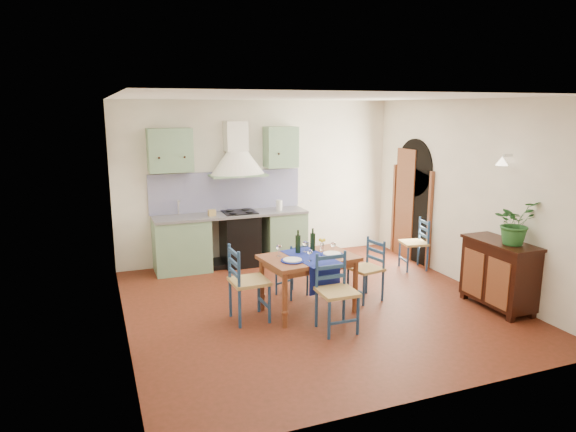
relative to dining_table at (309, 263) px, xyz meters
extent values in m
plane|color=#3F1C0D|center=(0.17, 0.15, -0.67)|extent=(5.00, 5.00, 0.00)
cube|color=beige|center=(0.17, 2.65, 0.73)|extent=(5.00, 0.04, 2.80)
cube|color=gray|center=(-1.28, 2.34, -0.23)|extent=(0.90, 0.60, 0.88)
cube|color=gray|center=(0.52, 2.34, -0.23)|extent=(0.70, 0.60, 0.88)
cube|color=black|center=(-0.28, 2.34, -0.23)|extent=(0.60, 0.58, 0.88)
cube|color=slate|center=(-0.43, 2.34, 0.23)|extent=(2.60, 0.64, 0.04)
cube|color=silver|center=(-1.28, 2.34, 0.22)|extent=(0.45, 0.40, 0.03)
cylinder|color=silver|center=(-1.28, 2.52, 0.38)|extent=(0.02, 0.02, 0.26)
cube|color=black|center=(-0.28, 2.34, 0.25)|extent=(0.55, 0.48, 0.02)
cube|color=black|center=(-0.43, 2.39, -0.63)|extent=(2.60, 0.50, 0.08)
cube|color=#0A0B5D|center=(-0.43, 2.61, 0.59)|extent=(2.65, 0.05, 0.68)
cube|color=gray|center=(-1.38, 2.47, 1.33)|extent=(0.70, 0.34, 0.70)
cube|color=gray|center=(0.52, 2.47, 1.33)|extent=(0.55, 0.34, 0.70)
cone|color=silver|center=(-0.28, 2.40, 1.08)|extent=(0.96, 0.96, 0.40)
cube|color=silver|center=(-0.28, 2.49, 1.53)|extent=(0.36, 0.30, 0.50)
cube|color=beige|center=(2.67, 0.15, 0.73)|extent=(0.04, 5.00, 2.80)
cube|color=black|center=(2.65, 1.55, 0.15)|extent=(0.03, 1.00, 1.65)
cylinder|color=black|center=(2.65, 1.55, 0.98)|extent=(0.03, 1.00, 1.00)
cube|color=brown|center=(2.63, 1.01, 0.15)|extent=(0.06, 0.06, 1.65)
cube|color=brown|center=(2.63, 2.09, 0.15)|extent=(0.06, 0.06, 1.65)
cube|color=brown|center=(2.64, 1.77, 0.31)|extent=(0.04, 0.55, 1.96)
cylinder|color=silver|center=(2.61, -0.62, 1.38)|extent=(0.15, 0.04, 0.04)
cone|color=#FFEDC6|center=(2.51, -0.62, 1.31)|extent=(0.16, 0.16, 0.12)
cube|color=beige|center=(-2.33, 0.15, 0.73)|extent=(0.04, 5.00, 2.80)
cube|color=white|center=(0.17, 0.15, 2.13)|extent=(5.00, 5.00, 0.01)
cube|color=brown|center=(0.00, 0.00, 0.06)|extent=(1.28, 0.94, 0.05)
cube|color=brown|center=(0.00, 0.00, -0.01)|extent=(1.15, 0.80, 0.08)
cylinder|color=brown|center=(-0.49, -0.39, -0.32)|extent=(0.07, 0.07, 0.71)
cylinder|color=brown|center=(-0.57, 0.26, -0.32)|extent=(0.07, 0.07, 0.71)
cylinder|color=brown|center=(0.56, -0.26, -0.32)|extent=(0.07, 0.07, 0.71)
cylinder|color=brown|center=(0.48, 0.40, -0.32)|extent=(0.07, 0.07, 0.71)
cube|color=navy|center=(0.00, -0.04, 0.09)|extent=(0.55, 0.94, 0.01)
cube|color=navy|center=(0.05, -0.40, -0.10)|extent=(0.45, 0.07, 0.38)
cylinder|color=navy|center=(-0.29, -0.13, 0.10)|extent=(0.30, 0.30, 0.01)
cylinder|color=silver|center=(-0.29, -0.13, 0.11)|extent=(0.24, 0.24, 0.01)
cylinder|color=navy|center=(0.30, -0.06, 0.10)|extent=(0.30, 0.30, 0.01)
cylinder|color=silver|center=(0.30, -0.06, 0.11)|extent=(0.24, 0.24, 0.01)
cylinder|color=black|center=(-0.08, 0.20, 0.24)|extent=(0.07, 0.07, 0.32)
cylinder|color=black|center=(0.15, 0.22, 0.24)|extent=(0.07, 0.07, 0.32)
cylinder|color=white|center=(0.27, 0.19, 0.14)|extent=(0.05, 0.05, 0.10)
sphere|color=gold|center=(0.27, 0.19, 0.23)|extent=(0.10, 0.10, 0.10)
cylinder|color=navy|center=(-0.12, -0.88, -0.43)|extent=(0.04, 0.04, 0.48)
cylinder|color=navy|center=(-0.12, -0.50, -0.20)|extent=(0.04, 0.04, 0.94)
cylinder|color=navy|center=(0.26, -0.89, -0.43)|extent=(0.04, 0.04, 0.48)
cylinder|color=navy|center=(0.26, -0.51, -0.20)|extent=(0.04, 0.04, 0.94)
cube|color=#A48950|center=(0.07, -0.70, -0.18)|extent=(0.45, 0.45, 0.04)
cube|color=navy|center=(0.07, -0.51, -0.04)|extent=(0.40, 0.03, 0.05)
cube|color=navy|center=(0.07, -0.51, 0.08)|extent=(0.40, 0.03, 0.05)
cube|color=navy|center=(0.07, -0.51, 0.21)|extent=(0.40, 0.03, 0.05)
cube|color=navy|center=(0.07, -0.88, -0.48)|extent=(0.38, 0.04, 0.03)
cylinder|color=navy|center=(0.09, 0.83, -0.47)|extent=(0.03, 0.03, 0.41)
cylinder|color=navy|center=(0.21, 0.53, -0.27)|extent=(0.03, 0.03, 0.80)
cylinder|color=navy|center=(-0.20, 0.72, -0.47)|extent=(0.03, 0.03, 0.41)
cylinder|color=navy|center=(-0.09, 0.42, -0.27)|extent=(0.03, 0.03, 0.80)
cube|color=#A48950|center=(0.00, 0.63, -0.25)|extent=(0.48, 0.48, 0.04)
cube|color=navy|center=(0.06, 0.48, -0.14)|extent=(0.32, 0.14, 0.04)
cube|color=navy|center=(0.06, 0.48, -0.03)|extent=(0.32, 0.14, 0.04)
cube|color=navy|center=(0.06, 0.48, 0.07)|extent=(0.32, 0.14, 0.04)
cube|color=navy|center=(-0.05, 0.78, -0.51)|extent=(0.31, 0.14, 0.02)
cylinder|color=navy|center=(-0.62, -0.19, -0.42)|extent=(0.04, 0.04, 0.50)
cylinder|color=navy|center=(-1.01, -0.20, -0.18)|extent=(0.04, 0.04, 0.98)
cylinder|color=navy|center=(-0.63, 0.20, -0.42)|extent=(0.04, 0.04, 0.50)
cylinder|color=navy|center=(-1.03, 0.19, -0.18)|extent=(0.04, 0.04, 0.98)
cube|color=#A48950|center=(-0.82, 0.00, -0.16)|extent=(0.47, 0.47, 0.04)
cube|color=navy|center=(-1.02, -0.01, -0.02)|extent=(0.04, 0.41, 0.05)
cube|color=navy|center=(-1.02, -0.01, 0.11)|extent=(0.04, 0.41, 0.05)
cube|color=navy|center=(-1.02, -0.01, 0.24)|extent=(0.04, 0.41, 0.05)
cube|color=navy|center=(-0.63, 0.01, -0.48)|extent=(0.05, 0.39, 0.03)
cylinder|color=navy|center=(0.71, 0.23, -0.45)|extent=(0.03, 0.03, 0.44)
cylinder|color=navy|center=(1.05, 0.30, -0.24)|extent=(0.03, 0.03, 0.86)
cylinder|color=navy|center=(0.77, -0.11, -0.45)|extent=(0.03, 0.03, 0.44)
cylinder|color=navy|center=(1.11, -0.04, -0.24)|extent=(0.03, 0.03, 0.86)
cube|color=#A48950|center=(0.91, 0.10, -0.22)|extent=(0.47, 0.47, 0.04)
cube|color=navy|center=(1.08, 0.13, -0.10)|extent=(0.09, 0.36, 0.04)
cube|color=navy|center=(1.08, 0.13, 0.02)|extent=(0.09, 0.36, 0.04)
cube|color=navy|center=(1.08, 0.13, 0.13)|extent=(0.09, 0.36, 0.04)
cube|color=navy|center=(0.74, 0.06, -0.50)|extent=(0.09, 0.34, 0.02)
cylinder|color=navy|center=(2.23, 1.25, -0.45)|extent=(0.03, 0.03, 0.44)
cylinder|color=navy|center=(2.57, 1.19, -0.24)|extent=(0.03, 0.03, 0.86)
cylinder|color=navy|center=(2.17, 0.91, -0.45)|extent=(0.03, 0.03, 0.44)
cylinder|color=navy|center=(2.51, 0.85, -0.24)|extent=(0.03, 0.03, 0.86)
cube|color=#A48950|center=(2.37, 1.05, -0.22)|extent=(0.46, 0.46, 0.04)
cube|color=navy|center=(2.54, 1.02, -0.10)|extent=(0.09, 0.36, 0.04)
cube|color=navy|center=(2.54, 1.02, 0.01)|extent=(0.09, 0.36, 0.04)
cube|color=navy|center=(2.54, 1.02, 0.13)|extent=(0.09, 0.36, 0.04)
cube|color=navy|center=(2.20, 1.08, -0.50)|extent=(0.09, 0.34, 0.02)
cube|color=black|center=(2.43, -0.82, -0.18)|extent=(0.45, 1.00, 0.82)
cube|color=black|center=(2.43, -0.82, 0.24)|extent=(0.50, 1.05, 0.04)
cube|color=brown|center=(2.20, -1.05, -0.22)|extent=(0.02, 0.38, 0.63)
cube|color=brown|center=(2.20, -0.59, -0.22)|extent=(0.02, 0.38, 0.63)
cube|color=black|center=(2.26, -1.26, -0.63)|extent=(0.08, 0.08, 0.08)
cube|color=black|center=(2.26, -0.38, -0.63)|extent=(0.08, 0.08, 0.08)
cube|color=black|center=(2.61, -1.26, -0.63)|extent=(0.08, 0.08, 0.08)
cube|color=black|center=(2.61, -0.38, -0.63)|extent=(0.08, 0.08, 0.08)
imported|color=#235825|center=(2.45, -0.99, 0.55)|extent=(0.58, 0.52, 0.58)
camera|label=1|loc=(-2.59, -5.94, 2.00)|focal=32.00mm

